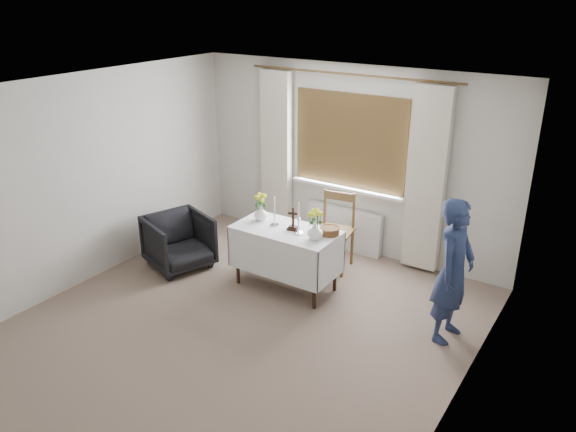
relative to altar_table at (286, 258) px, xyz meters
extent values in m
plane|color=#876E5D|center=(0.08, -1.09, -0.38)|extent=(5.00, 5.00, 0.00)
cube|color=white|center=(0.00, 0.00, 0.00)|extent=(1.24, 0.64, 0.76)
imported|color=black|center=(-1.45, -0.29, -0.03)|extent=(0.97, 0.96, 0.69)
imported|color=navy|center=(1.97, 0.04, 0.38)|extent=(0.41, 0.58, 1.52)
cube|color=silver|center=(0.08, 1.33, -0.08)|extent=(1.10, 0.10, 0.60)
imported|color=white|center=(-0.40, 0.07, 0.47)|extent=(0.18, 0.18, 0.17)
imported|color=white|center=(0.42, -0.05, 0.47)|extent=(0.22, 0.22, 0.18)
cylinder|color=brown|center=(0.50, 0.15, 0.42)|extent=(0.29, 0.29, 0.08)
camera|label=1|loc=(3.28, -5.00, 3.00)|focal=35.00mm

